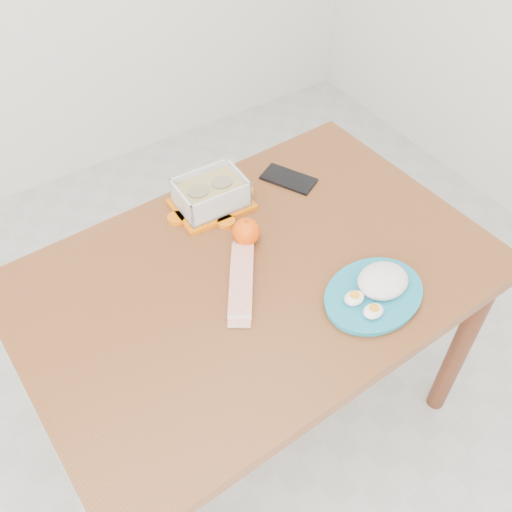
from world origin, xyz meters
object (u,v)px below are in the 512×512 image
dining_table (256,296)px  smartphone (289,179)px  food_container (211,194)px  orange_fruit (246,232)px  rice_plate (377,289)px

dining_table → smartphone: bearing=39.3°
food_container → orange_fruit: (0.01, -0.17, -0.01)m
dining_table → food_container: 0.32m
food_container → rice_plate: 0.53m
food_container → smartphone: bearing=-4.3°
dining_table → orange_fruit: 0.18m
dining_table → orange_fruit: (0.04, 0.11, 0.14)m
food_container → orange_fruit: food_container is taller
dining_table → rice_plate: size_ratio=4.15×
food_container → orange_fruit: 0.17m
rice_plate → smartphone: rice_plate is taller
food_container → rice_plate: bearing=-69.1°
smartphone → rice_plate: bearing=-126.3°
orange_fruit → rice_plate: (0.17, -0.33, -0.01)m
dining_table → orange_fruit: orange_fruit is taller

